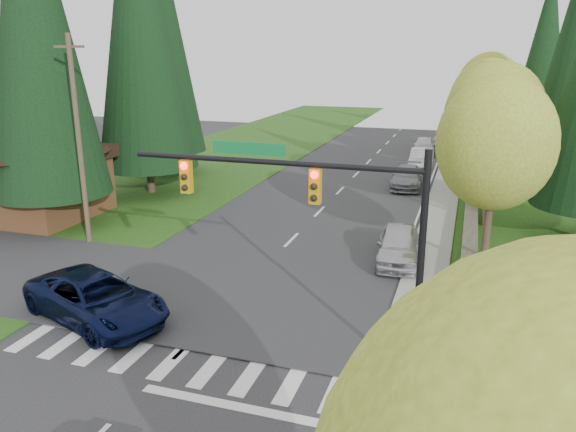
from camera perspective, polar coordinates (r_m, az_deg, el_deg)
The scene contains 28 objects.
ground at distance 15.98m, azimuth -17.91°, elevation -19.69°, with size 120.00×120.00×0.00m, color #28282B.
grass_east at distance 31.91m, azimuth 25.90°, elevation -2.00°, with size 14.00×110.00×0.06m, color #234713.
grass_west at distance 37.99m, azimuth -16.52°, elevation 1.75°, with size 14.00×110.00×0.06m, color #234713.
cross_street at distance 21.95m, azimuth -5.68°, elevation -8.47°, with size 120.00×8.00×0.10m, color #28282B.
sidewalk_east at distance 33.47m, azimuth 15.15°, elevation -0.01°, with size 1.80×80.00×0.13m, color gray.
curb_east at distance 33.52m, azimuth 13.70°, elevation 0.11°, with size 0.20×80.00×0.13m, color gray.
stone_wall_north at distance 41.14m, azimuth 18.21°, elevation 3.16°, with size 0.70×40.00×0.70m, color #4C4438.
traffic_signal at distance 15.74m, azimuth 3.36°, elevation 0.82°, with size 8.70×0.37×6.80m.
brown_building at distance 34.75m, azimuth -24.29°, elevation 4.91°, with size 8.40×8.40×5.40m.
utility_pole at distance 28.65m, azimuth -20.48°, elevation 7.23°, with size 1.60×0.24×10.00m.
decid_tree_0 at distance 24.46m, azimuth 20.38°, elevation 6.91°, with size 4.80×4.80×8.37m.
decid_tree_1 at distance 31.38m, azimuth 20.24°, elevation 9.19°, with size 5.20×5.20×8.80m.
decid_tree_2 at distance 38.33m, azimuth 19.69°, elevation 10.58°, with size 5.00×5.00×8.82m.
decid_tree_3 at distance 45.32m, azimuth 19.65°, elevation 11.01°, with size 5.00×5.00×8.55m.
decid_tree_4 at distance 52.28m, azimuth 19.68°, elevation 12.05°, with size 5.40×5.40×9.18m.
decid_tree_5 at distance 59.29m, azimuth 19.33°, elevation 11.98°, with size 4.80×4.80×8.30m.
decid_tree_6 at distance 66.27m, azimuth 19.38°, elevation 12.64°, with size 5.20×5.20×8.86m.
conifer_w_a at distance 32.18m, azimuth -24.40°, elevation 17.87°, with size 6.12×6.12×19.80m.
conifer_w_b at distance 37.13m, azimuth -23.57°, elevation 16.02°, with size 5.44×5.44×17.80m.
conifer_w_c at distance 38.03m, azimuth -14.87°, elevation 19.05°, with size 6.46×6.46×20.80m.
conifer_w_e at distance 44.16m, azimuth -12.71°, elevation 17.45°, with size 5.78×5.78×18.80m.
conifer_e_c at distance 58.46m, azimuth 24.65°, elevation 15.08°, with size 5.10×5.10×16.80m.
suv_navy at distance 21.13m, azimuth -18.91°, elevation -7.92°, with size 2.73×5.92×1.64m, color black.
parked_car_a at distance 25.77m, azimuth 11.19°, elevation -2.93°, with size 1.90×4.73×1.61m, color #B7B7BC.
parked_car_b at distance 40.22m, azimuth 11.98°, elevation 3.89°, with size 2.04×5.02×1.46m, color slate.
parked_car_c at distance 46.99m, azimuth 13.36°, elevation 5.66°, with size 1.68×4.81×1.58m, color silver.
parked_car_d at distance 53.52m, azimuth 13.65°, elevation 6.93°, with size 1.89×4.69×1.60m, color silver.
parked_car_e at distance 58.49m, azimuth 15.44°, elevation 7.40°, with size 1.74×4.28×1.24m, color #B3B3B8.
Camera 1 is at (8.18, -10.17, 9.21)m, focal length 35.00 mm.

